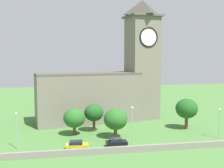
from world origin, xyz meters
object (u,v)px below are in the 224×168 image
(church, at_px, (110,82))
(tree_churchyard, at_px, (187,109))
(tree_riverside_east, at_px, (74,118))
(tree_riverside_west, at_px, (116,119))
(car_black, at_px, (116,142))
(tree_by_tower, at_px, (94,113))
(streetlamp_west_end, at_px, (16,125))
(streetlamp_central, at_px, (219,118))
(car_yellow, at_px, (77,145))
(streetlamp_west_mid, at_px, (132,120))

(church, distance_m, tree_churchyard, 21.74)
(tree_riverside_east, xyz_separation_m, tree_churchyard, (26.88, 0.64, 1.09))
(tree_riverside_west, distance_m, tree_churchyard, 18.87)
(car_black, height_order, tree_by_tower, tree_by_tower)
(tree_by_tower, distance_m, tree_churchyard, 22.30)
(streetlamp_west_end, height_order, tree_riverside_east, streetlamp_west_end)
(streetlamp_central, bearing_deg, tree_churchyard, 111.59)
(car_yellow, xyz_separation_m, tree_riverside_west, (8.65, 6.41, 3.23))
(car_yellow, distance_m, streetlamp_west_mid, 11.78)
(streetlamp_west_end, bearing_deg, tree_by_tower, 32.51)
(streetlamp_west_mid, height_order, tree_churchyard, streetlamp_west_mid)
(car_yellow, bearing_deg, streetlamp_central, 4.25)
(tree_riverside_west, bearing_deg, tree_by_tower, 121.51)
(car_black, height_order, streetlamp_central, streetlamp_central)
(car_black, xyz_separation_m, streetlamp_west_mid, (3.31, 0.68, 4.19))
(church, bearing_deg, tree_riverside_west, -95.82)
(car_black, height_order, streetlamp_west_end, streetlamp_west_end)
(church, height_order, tree_riverside_west, church)
(church, bearing_deg, streetlamp_west_end, -135.43)
(car_yellow, relative_size, car_black, 1.05)
(tree_riverside_west, distance_m, tree_by_tower, 7.45)
(tree_by_tower, bearing_deg, church, 62.93)
(streetlamp_west_end, relative_size, tree_riverside_east, 1.15)
(streetlamp_west_end, bearing_deg, car_black, -6.42)
(tree_riverside_west, relative_size, tree_by_tower, 1.00)
(streetlamp_central, relative_size, tree_churchyard, 0.87)
(streetlamp_west_mid, distance_m, tree_riverside_east, 14.16)
(church, relative_size, car_yellow, 8.16)
(car_yellow, bearing_deg, tree_churchyard, 21.97)
(church, height_order, streetlamp_central, church)
(streetlamp_west_mid, xyz_separation_m, tree_riverside_west, (-2.30, 5.18, -0.95))
(car_yellow, height_order, tree_by_tower, tree_by_tower)
(tree_riverside_east, bearing_deg, car_black, -52.05)
(streetlamp_central, bearing_deg, streetlamp_west_end, 179.44)
(car_black, bearing_deg, church, 83.18)
(car_yellow, xyz_separation_m, car_black, (7.64, 0.55, -0.01))
(streetlamp_west_end, bearing_deg, tree_riverside_west, 10.76)
(streetlamp_central, distance_m, tree_churchyard, 9.29)
(tree_riverside_west, xyz_separation_m, tree_riverside_east, (-8.57, 3.83, -0.23))
(car_black, xyz_separation_m, tree_riverside_west, (1.01, 5.86, 3.24))
(car_yellow, relative_size, streetlamp_central, 0.66)
(streetlamp_west_end, xyz_separation_m, tree_riverside_west, (19.74, 3.75, -0.57))
(streetlamp_west_mid, relative_size, streetlamp_central, 1.19)
(streetlamp_west_mid, relative_size, tree_riverside_east, 1.26)
(streetlamp_central, bearing_deg, tree_riverside_east, 165.23)
(streetlamp_central, bearing_deg, car_yellow, -175.75)
(car_yellow, xyz_separation_m, streetlamp_west_end, (-11.09, 2.66, 3.80))
(streetlamp_west_mid, relative_size, tree_by_tower, 1.19)
(streetlamp_west_end, relative_size, streetlamp_west_mid, 0.91)
(church, distance_m, tree_riverside_east, 18.33)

